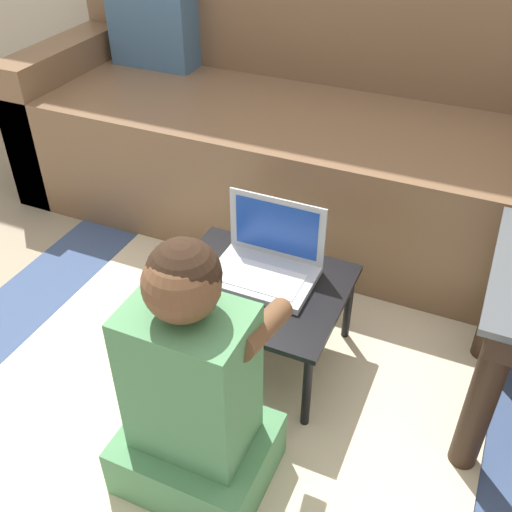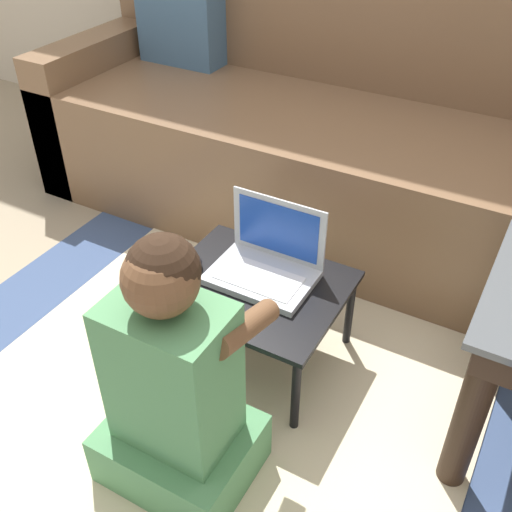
{
  "view_description": "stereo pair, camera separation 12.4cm",
  "coord_description": "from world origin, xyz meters",
  "px_view_note": "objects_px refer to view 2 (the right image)",
  "views": [
    {
      "loc": [
        0.57,
        -1.08,
        1.35
      ],
      "look_at": [
        0.02,
        0.16,
        0.34
      ],
      "focal_mm": 42.0,
      "sensor_mm": 36.0,
      "label": 1
    },
    {
      "loc": [
        0.69,
        -1.02,
        1.35
      ],
      "look_at": [
        0.02,
        0.16,
        0.34
      ],
      "focal_mm": 42.0,
      "sensor_mm": 36.0,
      "label": 2
    }
  ],
  "objects_px": {
    "laptop_desk": "(255,293)",
    "couch": "(310,137)",
    "laptop": "(266,265)",
    "person_seated": "(175,388)",
    "computer_mouse": "(188,266)"
  },
  "relations": [
    {
      "from": "laptop",
      "to": "person_seated",
      "type": "xyz_separation_m",
      "value": [
        0.03,
        -0.48,
        -0.02
      ]
    },
    {
      "from": "laptop_desk",
      "to": "person_seated",
      "type": "height_order",
      "value": "person_seated"
    },
    {
      "from": "laptop_desk",
      "to": "computer_mouse",
      "type": "xyz_separation_m",
      "value": [
        -0.2,
        -0.04,
        0.05
      ]
    },
    {
      "from": "laptop",
      "to": "person_seated",
      "type": "height_order",
      "value": "person_seated"
    },
    {
      "from": "couch",
      "to": "person_seated",
      "type": "bearing_deg",
      "value": -78.27
    },
    {
      "from": "laptop",
      "to": "computer_mouse",
      "type": "relative_size",
      "value": 2.96
    },
    {
      "from": "person_seated",
      "to": "computer_mouse",
      "type": "bearing_deg",
      "value": 120.82
    },
    {
      "from": "person_seated",
      "to": "couch",
      "type": "bearing_deg",
      "value": 101.73
    },
    {
      "from": "laptop",
      "to": "person_seated",
      "type": "relative_size",
      "value": 0.41
    },
    {
      "from": "laptop",
      "to": "person_seated",
      "type": "bearing_deg",
      "value": -86.46
    },
    {
      "from": "couch",
      "to": "person_seated",
      "type": "relative_size",
      "value": 2.97
    },
    {
      "from": "person_seated",
      "to": "laptop_desk",
      "type": "bearing_deg",
      "value": 94.8
    },
    {
      "from": "laptop_desk",
      "to": "laptop",
      "type": "relative_size",
      "value": 1.72
    },
    {
      "from": "laptop_desk",
      "to": "laptop",
      "type": "bearing_deg",
      "value": 83.17
    },
    {
      "from": "laptop_desk",
      "to": "couch",
      "type": "bearing_deg",
      "value": 105.09
    }
  ]
}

